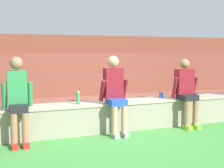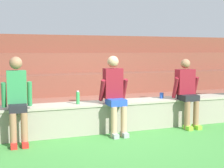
% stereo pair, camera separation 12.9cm
% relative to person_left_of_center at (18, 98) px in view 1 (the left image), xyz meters
% --- Properties ---
extents(ground_plane, '(80.00, 80.00, 0.00)m').
position_rel_person_left_of_center_xyz_m(ground_plane, '(1.78, 0.03, -0.78)').
color(ground_plane, '#428E3D').
extents(stone_seating_wall, '(8.90, 0.55, 0.56)m').
position_rel_person_left_of_center_xyz_m(stone_seating_wall, '(1.78, 0.29, -0.48)').
color(stone_seating_wall, gray).
rests_on(stone_seating_wall, ground).
extents(brick_bleachers, '(10.74, 3.15, 1.98)m').
position_rel_person_left_of_center_xyz_m(brick_bleachers, '(1.78, 2.82, -0.03)').
color(brick_bleachers, brown).
rests_on(brick_bleachers, ground).
extents(person_left_of_center, '(0.50, 0.56, 1.45)m').
position_rel_person_left_of_center_xyz_m(person_left_of_center, '(0.00, 0.00, 0.00)').
color(person_left_of_center, '#996B4C').
rests_on(person_left_of_center, ground).
extents(person_center, '(0.52, 0.57, 1.45)m').
position_rel_person_left_of_center_xyz_m(person_center, '(1.73, 0.01, 0.01)').
color(person_center, tan).
rests_on(person_center, ground).
extents(person_right_of_center, '(0.55, 0.51, 1.38)m').
position_rel_person_left_of_center_xyz_m(person_right_of_center, '(3.28, -0.00, -0.03)').
color(person_right_of_center, '#996B4C').
rests_on(person_right_of_center, ground).
extents(water_bottle_near_left, '(0.06, 0.06, 0.25)m').
position_rel_person_left_of_center_xyz_m(water_bottle_near_left, '(1.09, 0.24, -0.10)').
color(water_bottle_near_left, green).
rests_on(water_bottle_near_left, stone_seating_wall).
extents(plastic_cup_right_end, '(0.08, 0.08, 0.12)m').
position_rel_person_left_of_center_xyz_m(plastic_cup_right_end, '(2.88, 0.32, -0.16)').
color(plastic_cup_right_end, blue).
rests_on(plastic_cup_right_end, stone_seating_wall).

